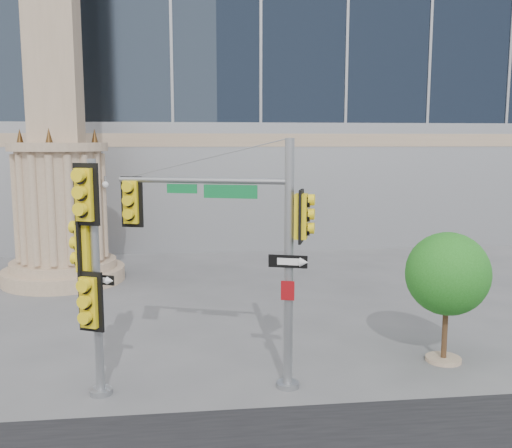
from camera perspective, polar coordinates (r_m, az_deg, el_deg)
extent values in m
plane|color=#545456|center=(13.47, -0.40, -14.18)|extent=(120.00, 120.00, 0.00)
cylinder|color=tan|center=(22.40, -18.62, -4.79)|extent=(4.40, 4.40, 0.50)
cylinder|color=tan|center=(22.32, -18.67, -3.79)|extent=(3.80, 3.80, 0.30)
cylinder|color=tan|center=(21.99, -18.93, 1.70)|extent=(3.00, 3.00, 4.00)
cylinder|color=tan|center=(21.86, -19.19, 7.30)|extent=(3.50, 3.50, 0.30)
cone|color=#472D14|center=(21.63, -15.84, 8.50)|extent=(0.24, 0.24, 0.50)
cone|color=#472D14|center=(22.17, -22.56, 8.18)|extent=(0.24, 0.24, 0.50)
cylinder|color=slate|center=(12.52, 3.19, -15.74)|extent=(0.49, 0.49, 0.10)
cylinder|color=slate|center=(11.72, 3.29, -4.26)|extent=(0.19, 0.19, 5.21)
cylinder|color=slate|center=(11.86, -5.41, 4.35)|extent=(3.50, 1.27, 0.12)
cube|color=#0D6F32|center=(11.70, -2.57, 3.26)|extent=(1.08, 0.39, 0.28)
cube|color=yellow|center=(12.45, -12.29, 2.18)|extent=(0.53, 0.38, 1.08)
cube|color=yellow|center=(11.50, 4.53, 0.77)|extent=(0.38, 0.53, 1.08)
cube|color=black|center=(11.57, 3.21, -3.76)|extent=(0.77, 0.28, 0.26)
cube|color=maroon|center=(11.71, 3.18, -6.67)|extent=(0.27, 0.11, 0.40)
cylinder|color=slate|center=(12.59, -15.25, -15.86)|extent=(0.46, 0.46, 0.12)
cylinder|color=slate|center=(11.84, -15.68, -5.42)|extent=(0.17, 0.17, 4.81)
cube|color=yellow|center=(11.39, -16.60, 2.85)|extent=(0.59, 0.46, 1.20)
cube|color=yellow|center=(11.82, -16.67, -2.15)|extent=(0.46, 0.59, 1.20)
cube|color=yellow|center=(11.76, -16.17, -7.46)|extent=(0.59, 0.46, 1.20)
cube|color=black|center=(11.64, -15.28, -5.39)|extent=(0.56, 0.27, 0.19)
cylinder|color=tan|center=(14.52, 18.23, -12.71)|extent=(0.83, 0.83, 0.09)
cylinder|color=#382314|center=(14.27, 18.37, -9.77)|extent=(0.13, 0.13, 1.65)
sphere|color=#1D6617|center=(13.93, 18.61, -4.73)|extent=(1.93, 1.93, 1.93)
sphere|color=#1D6617|center=(14.37, 19.66, -5.52)|extent=(1.19, 1.19, 1.19)
sphere|color=#1D6617|center=(13.65, 17.76, -5.95)|extent=(1.01, 1.01, 1.01)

